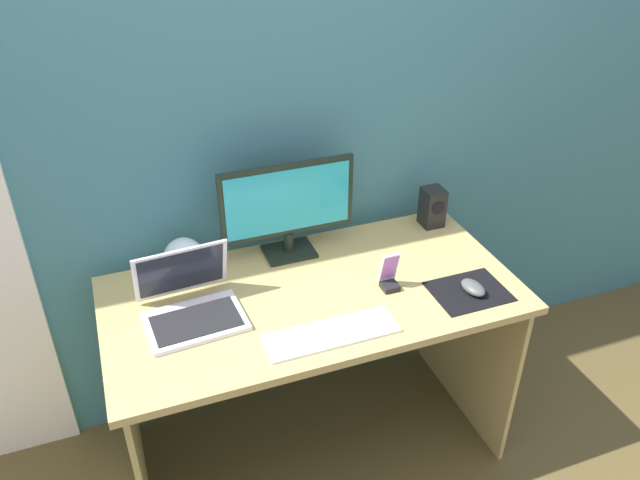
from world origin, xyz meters
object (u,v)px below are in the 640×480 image
speaker_right (432,207)px  keyboard_external (331,334)px  laptop (191,304)px  phone_in_dock (389,276)px  fishbowl (184,258)px  monitor (288,206)px  mouse (473,288)px

speaker_right → keyboard_external: bearing=-141.7°
laptop → phone_in_dock: size_ratio=2.32×
speaker_right → fishbowl: size_ratio=1.10×
monitor → fishbowl: bearing=-180.0°
monitor → speaker_right: size_ratio=3.13×
speaker_right → fishbowl: bearing=-179.9°
speaker_right → phone_in_dock: bearing=-136.4°
monitor → mouse: (0.50, -0.44, -0.17)m
laptop → phone_in_dock: bearing=-7.4°
laptop → mouse: (0.90, -0.21, -0.02)m
monitor → laptop: bearing=-149.8°
speaker_right → monitor: bearing=-179.9°
laptop → fishbowl: 0.24m
laptop → fishbowl: bearing=84.2°
speaker_right → mouse: size_ratio=1.55×
keyboard_external → phone_in_dock: 0.32m
speaker_right → keyboard_external: speaker_right is taller
monitor → laptop: size_ratio=1.52×
fishbowl → keyboard_external: fishbowl is taller
keyboard_external → mouse: mouse is taller
fishbowl → mouse: size_ratio=1.41×
phone_in_dock → laptop: bearing=172.6°
laptop → phone_in_dock: (0.65, -0.08, 0.00)m
mouse → keyboard_external: bearing=175.2°
keyboard_external → laptop: bearing=147.7°
fishbowl → laptop: bearing=-95.8°
speaker_right → mouse: bearing=-101.1°
monitor → mouse: size_ratio=4.84×
monitor → phone_in_dock: size_ratio=3.52×
monitor → fishbowl: monitor is taller
mouse → phone_in_dock: 0.28m
speaker_right → keyboard_external: size_ratio=0.37×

